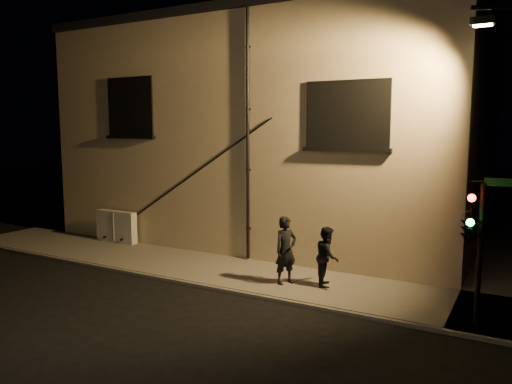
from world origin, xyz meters
The scene contains 7 objects.
ground centered at (0.00, 0.00, 0.00)m, with size 90.00×90.00×0.00m, color black.
sidewalk centered at (1.22, 4.39, 0.06)m, with size 21.00×16.00×0.12m.
building centered at (-3.00, 8.99, 4.40)m, with size 16.20×12.23×8.80m.
utility_cabinet centered at (-7.67, 2.70, 0.74)m, with size 1.87×0.31×1.23m, color beige.
pedestrian_a centered at (0.48, 1.16, 1.10)m, with size 0.71×0.47×1.96m, color black.
pedestrian_b centered at (1.60, 1.57, 0.97)m, with size 0.83×0.64×1.70m, color black.
traffic_signal centered at (5.41, 0.40, 2.40)m, with size 1.18×1.97×3.38m.
Camera 1 is at (6.55, -11.46, 4.58)m, focal length 35.00 mm.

